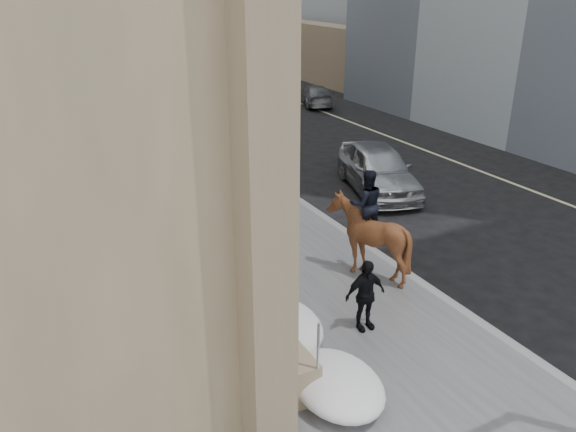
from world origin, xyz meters
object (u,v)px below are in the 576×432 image
object	(u,v)px
car_silver	(378,169)
car_grey	(315,95)
mounted_horse_right	(368,233)
pedestrian	(365,295)
mounted_horse_left	(247,204)

from	to	relation	value
car_silver	car_grey	bearing A→B (deg)	85.88
mounted_horse_right	car_grey	bearing A→B (deg)	-100.37
pedestrian	mounted_horse_right	bearing A→B (deg)	56.58
mounted_horse_right	pedestrian	bearing A→B (deg)	70.49
mounted_horse_left	pedestrian	xyz separation A→B (m)	(0.50, -4.89, -0.39)
mounted_horse_left	car_silver	bearing A→B (deg)	-146.89
car_grey	mounted_horse_left	bearing A→B (deg)	72.85
car_silver	car_grey	xyz separation A→B (m)	(5.38, 13.69, -0.24)
pedestrian	car_silver	xyz separation A→B (m)	(5.34, 6.94, -0.08)
car_silver	car_grey	world-z (taller)	car_silver
car_silver	mounted_horse_right	bearing A→B (deg)	-110.98
pedestrian	car_silver	distance (m)	8.76
mounted_horse_right	pedestrian	distance (m)	2.41
mounted_horse_right	car_silver	bearing A→B (deg)	-112.15
mounted_horse_right	pedestrian	xyz separation A→B (m)	(-1.39, -1.94, -0.33)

